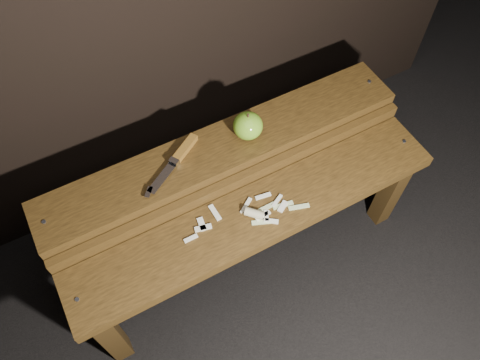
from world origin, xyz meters
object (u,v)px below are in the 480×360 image
bench_rear_tier (224,162)px  apple (248,126)px  bench_front_tier (259,225)px  knife (179,156)px

bench_rear_tier → apple: (0.09, 0.00, 0.13)m
bench_rear_tier → apple: bearing=2.8°
bench_front_tier → apple: apple is taller
bench_front_tier → knife: size_ratio=5.28×
knife → bench_front_tier: bearing=-61.4°
knife → apple: bearing=-5.2°
bench_rear_tier → apple: apple is taller
apple → knife: 0.23m
bench_rear_tier → bench_front_tier: bearing=-90.0°
bench_front_tier → bench_rear_tier: bearing=90.0°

